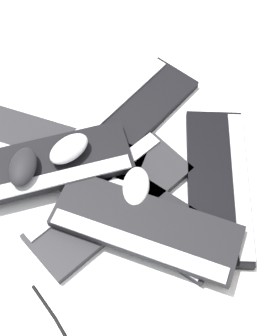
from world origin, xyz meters
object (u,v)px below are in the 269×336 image
(keyboard_4, at_px, (60,152))
(keyboard_2, at_px, (219,184))
(mouse_3, at_px, (23,167))
(keyboard_3, at_px, (128,117))
(keyboard_1, at_px, (140,210))
(keyboard_0, at_px, (110,201))
(mouse_2, at_px, (136,187))
(mouse_1, at_px, (69,149))
(keyboard_5, at_px, (44,166))
(keyboard_6, at_px, (146,227))

(keyboard_4, bearing_deg, keyboard_2, 124.42)
(keyboard_2, bearing_deg, mouse_3, -43.62)
(mouse_3, bearing_deg, keyboard_3, -45.42)
(keyboard_1, bearing_deg, keyboard_2, 158.33)
(keyboard_1, relative_size, mouse_3, 4.19)
(keyboard_0, xyz_separation_m, keyboard_3, (-0.21, -0.16, 0.00))
(keyboard_1, relative_size, mouse_2, 4.19)
(keyboard_0, relative_size, mouse_1, 4.00)
(keyboard_3, distance_m, keyboard_4, 0.21)
(keyboard_4, bearing_deg, keyboard_5, 20.98)
(keyboard_2, relative_size, keyboard_3, 0.92)
(keyboard_4, distance_m, mouse_2, 0.24)
(keyboard_2, relative_size, mouse_2, 3.81)
(keyboard_2, bearing_deg, keyboard_6, -7.14)
(keyboard_4, bearing_deg, keyboard_3, 170.01)
(keyboard_2, relative_size, mouse_1, 3.81)
(keyboard_1, distance_m, mouse_3, 0.31)
(keyboard_1, distance_m, mouse_1, 0.23)
(keyboard_1, relative_size, keyboard_6, 1.00)
(mouse_2, height_order, mouse_3, mouse_3)
(keyboard_6, distance_m, mouse_1, 0.27)
(keyboard_5, height_order, keyboard_6, same)
(keyboard_0, height_order, keyboard_6, keyboard_6)
(keyboard_1, distance_m, mouse_2, 0.06)
(mouse_3, bearing_deg, keyboard_0, -99.75)
(keyboard_5, distance_m, mouse_1, 0.08)
(keyboard_0, height_order, keyboard_3, same)
(keyboard_4, xyz_separation_m, mouse_2, (-0.06, 0.23, 0.04))
(keyboard_6, relative_size, mouse_1, 4.18)
(mouse_1, height_order, mouse_3, same)
(keyboard_3, bearing_deg, mouse_2, 52.40)
(keyboard_3, xyz_separation_m, mouse_3, (0.32, -0.02, 0.07))
(keyboard_1, bearing_deg, keyboard_4, -81.44)
(keyboard_2, height_order, mouse_3, mouse_3)
(keyboard_5, xyz_separation_m, mouse_1, (-0.07, 0.02, 0.04))
(keyboard_2, distance_m, mouse_1, 0.39)
(keyboard_1, bearing_deg, mouse_2, -119.09)
(keyboard_4, xyz_separation_m, mouse_3, (0.11, 0.01, 0.07))
(keyboard_5, height_order, mouse_1, mouse_1)
(keyboard_0, relative_size, mouse_2, 4.00)
(keyboard_1, distance_m, keyboard_4, 0.27)
(keyboard_0, relative_size, keyboard_3, 0.97)
(keyboard_6, bearing_deg, keyboard_2, 172.86)
(keyboard_0, bearing_deg, keyboard_5, -69.26)
(keyboard_3, height_order, keyboard_4, same)
(mouse_2, distance_m, mouse_3, 0.28)
(keyboard_0, distance_m, keyboard_4, 0.20)
(mouse_1, distance_m, mouse_3, 0.12)
(keyboard_2, height_order, keyboard_5, keyboard_5)
(mouse_2, xyz_separation_m, mouse_3, (0.18, -0.21, 0.03))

